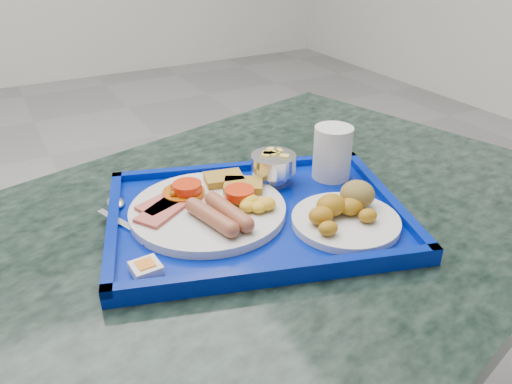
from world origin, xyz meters
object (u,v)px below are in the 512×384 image
tray (256,216)px  main_plate (212,206)px  table (255,309)px  fruit_bowl (273,164)px  bread_plate (346,213)px  juice_cup (333,151)px

tray → main_plate: size_ratio=2.18×
table → main_plate: (-0.07, 0.03, 0.23)m
tray → fruit_bowl: 0.13m
fruit_bowl → main_plate: bearing=-162.0°
tray → table: bearing=97.4°
tray → fruit_bowl: (0.08, 0.08, 0.04)m
main_plate → bread_plate: 0.22m
table → tray: tray is taller
main_plate → bread_plate: (0.18, -0.13, 0.00)m
bread_plate → fruit_bowl: same height
fruit_bowl → juice_cup: 0.12m
table → main_plate: bearing=154.7°
main_plate → fruit_bowl: bearing=18.0°
tray → fruit_bowl: bearing=45.1°
table → juice_cup: bearing=13.4°
fruit_bowl → tray: bearing=-134.9°
main_plate → bread_plate: bread_plate is taller
fruit_bowl → juice_cup: (0.11, -0.03, 0.02)m
table → bread_plate: size_ratio=8.09×
fruit_bowl → juice_cup: size_ratio=0.83×
table → juice_cup: size_ratio=14.06×
tray → main_plate: bearing=152.2°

